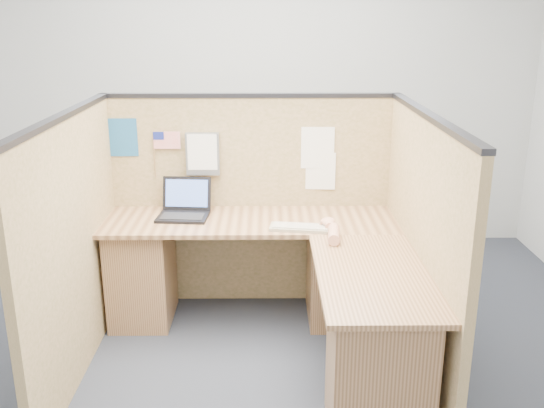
{
  "coord_description": "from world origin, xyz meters",
  "views": [
    {
      "loc": [
        0.11,
        -3.16,
        2.04
      ],
      "look_at": [
        0.14,
        0.5,
        0.89
      ],
      "focal_mm": 40.0,
      "sensor_mm": 36.0,
      "label": 1
    }
  ],
  "objects_px": {
    "keyboard": "(302,228)",
    "l_desk": "(279,291)",
    "mouse": "(328,225)",
    "laptop": "(184,207)"
  },
  "relations": [
    {
      "from": "laptop",
      "to": "keyboard",
      "type": "distance_m",
      "value": 0.85
    },
    {
      "from": "keyboard",
      "to": "mouse",
      "type": "bearing_deg",
      "value": 15.86
    },
    {
      "from": "laptop",
      "to": "mouse",
      "type": "xyz_separation_m",
      "value": [
        0.96,
        -0.28,
        -0.04
      ]
    },
    {
      "from": "mouse",
      "to": "l_desk",
      "type": "bearing_deg",
      "value": -146.57
    },
    {
      "from": "keyboard",
      "to": "l_desk",
      "type": "bearing_deg",
      "value": -120.05
    },
    {
      "from": "laptop",
      "to": "mouse",
      "type": "bearing_deg",
      "value": -11.57
    },
    {
      "from": "l_desk",
      "to": "mouse",
      "type": "distance_m",
      "value": 0.53
    },
    {
      "from": "l_desk",
      "to": "mouse",
      "type": "bearing_deg",
      "value": 33.43
    },
    {
      "from": "keyboard",
      "to": "mouse",
      "type": "distance_m",
      "value": 0.17
    },
    {
      "from": "laptop",
      "to": "l_desk",
      "type": "bearing_deg",
      "value": -32.9
    }
  ]
}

